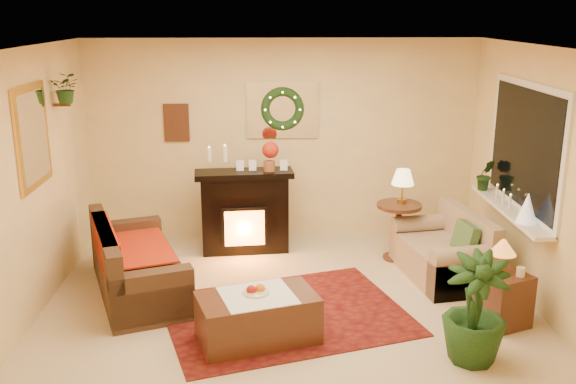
{
  "coord_description": "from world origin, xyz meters",
  "views": [
    {
      "loc": [
        -0.24,
        -5.9,
        2.92
      ],
      "look_at": [
        0.0,
        0.35,
        1.15
      ],
      "focal_mm": 40.0,
      "sensor_mm": 36.0,
      "label": 1
    }
  ],
  "objects_px": {
    "end_table_square": "(502,298)",
    "coffee_table": "(258,320)",
    "loveseat": "(443,242)",
    "fireplace": "(245,209)",
    "sofa": "(138,255)",
    "side_table_round": "(398,233)"
  },
  "relations": [
    {
      "from": "fireplace",
      "to": "side_table_round",
      "type": "bearing_deg",
      "value": -15.21
    },
    {
      "from": "sofa",
      "to": "loveseat",
      "type": "relative_size",
      "value": 1.39
    },
    {
      "from": "sofa",
      "to": "side_table_round",
      "type": "height_order",
      "value": "sofa"
    },
    {
      "from": "end_table_square",
      "to": "coffee_table",
      "type": "xyz_separation_m",
      "value": [
        -2.34,
        -0.25,
        -0.06
      ]
    },
    {
      "from": "fireplace",
      "to": "coffee_table",
      "type": "xyz_separation_m",
      "value": [
        0.17,
        -2.3,
        -0.34
      ]
    },
    {
      "from": "side_table_round",
      "to": "coffee_table",
      "type": "xyz_separation_m",
      "value": [
        -1.68,
        -1.96,
        -0.11
      ]
    },
    {
      "from": "coffee_table",
      "to": "end_table_square",
      "type": "bearing_deg",
      "value": -11.2
    },
    {
      "from": "side_table_round",
      "to": "loveseat",
      "type": "bearing_deg",
      "value": -55.67
    },
    {
      "from": "sofa",
      "to": "coffee_table",
      "type": "relative_size",
      "value": 1.7
    },
    {
      "from": "sofa",
      "to": "fireplace",
      "type": "xyz_separation_m",
      "value": [
        1.1,
        1.2,
        0.12
      ]
    },
    {
      "from": "sofa",
      "to": "coffee_table",
      "type": "distance_m",
      "value": 1.7
    },
    {
      "from": "sofa",
      "to": "fireplace",
      "type": "distance_m",
      "value": 1.63
    },
    {
      "from": "loveseat",
      "to": "end_table_square",
      "type": "bearing_deg",
      "value": -86.71
    },
    {
      "from": "coffee_table",
      "to": "fireplace",
      "type": "bearing_deg",
      "value": 77.15
    },
    {
      "from": "sofa",
      "to": "side_table_round",
      "type": "xyz_separation_m",
      "value": [
        2.96,
        0.86,
        -0.11
      ]
    },
    {
      "from": "sofa",
      "to": "side_table_round",
      "type": "bearing_deg",
      "value": -3.31
    },
    {
      "from": "fireplace",
      "to": "coffee_table",
      "type": "bearing_deg",
      "value": -90.67
    },
    {
      "from": "side_table_round",
      "to": "sofa",
      "type": "bearing_deg",
      "value": -163.76
    },
    {
      "from": "loveseat",
      "to": "coffee_table",
      "type": "bearing_deg",
      "value": -156.06
    },
    {
      "from": "fireplace",
      "to": "coffee_table",
      "type": "relative_size",
      "value": 1.0
    },
    {
      "from": "loveseat",
      "to": "end_table_square",
      "type": "relative_size",
      "value": 2.5
    },
    {
      "from": "coffee_table",
      "to": "sofa",
      "type": "bearing_deg",
      "value": 122.07
    }
  ]
}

